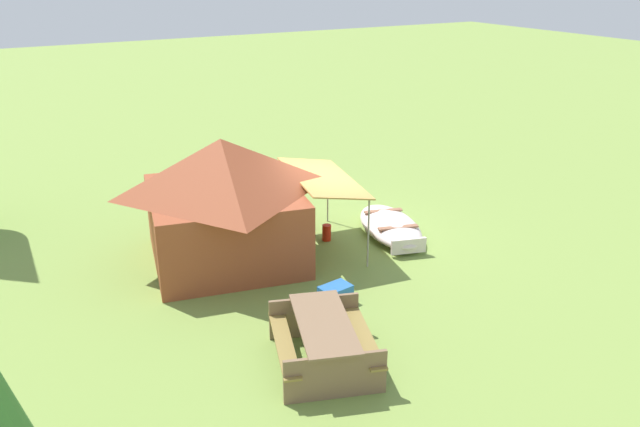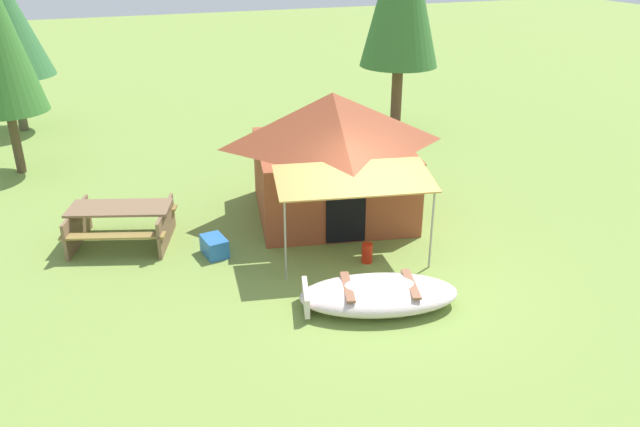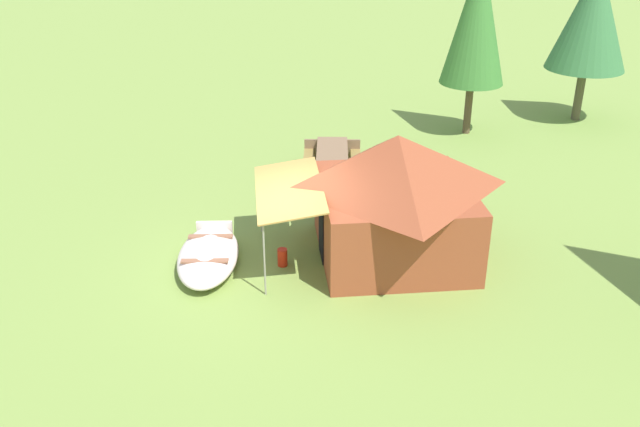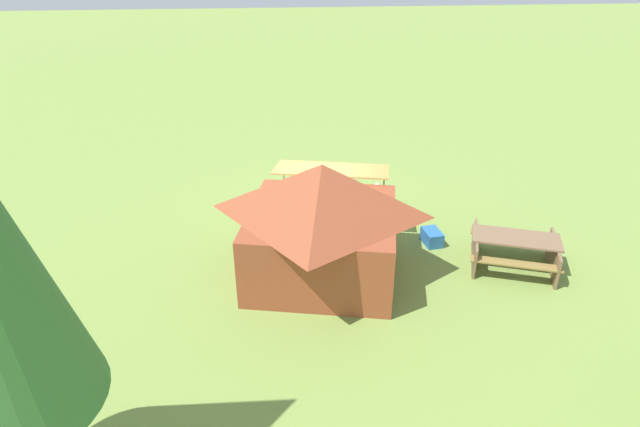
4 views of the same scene
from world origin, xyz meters
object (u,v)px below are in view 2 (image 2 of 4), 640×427
canvas_cabin_tent (332,153)px  fuel_can (367,253)px  picnic_table (121,220)px  cooler_box (214,246)px  pine_tree_back_right (2,19)px  beached_rowboat (378,294)px

canvas_cabin_tent → fuel_can: size_ratio=13.36×
picnic_table → cooler_box: 1.93m
pine_tree_back_right → picnic_table: bearing=-76.5°
fuel_can → pine_tree_back_right: (-6.21, 11.32, 3.06)m
beached_rowboat → picnic_table: (-3.60, 3.80, 0.26)m
fuel_can → beached_rowboat: bearing=-108.0°
beached_rowboat → picnic_table: 5.24m
canvas_cabin_tent → picnic_table: size_ratio=2.15×
fuel_can → cooler_box: bearing=153.3°
cooler_box → pine_tree_back_right: (-3.68, 10.05, 3.07)m
canvas_cabin_tent → pine_tree_back_right: size_ratio=1.00×
picnic_table → cooler_box: picnic_table is taller
beached_rowboat → pine_tree_back_right: pine_tree_back_right is taller
canvas_cabin_tent → cooler_box: bearing=-159.8°
picnic_table → fuel_can: picnic_table is taller
canvas_cabin_tent → cooler_box: size_ratio=8.59×
canvas_cabin_tent → pine_tree_back_right: 11.26m
beached_rowboat → canvas_cabin_tent: (0.68, 3.69, 1.12)m
beached_rowboat → cooler_box: 3.38m
cooler_box → pine_tree_back_right: pine_tree_back_right is taller
canvas_cabin_tent → fuel_can: canvas_cabin_tent is taller
beached_rowboat → fuel_can: bearing=72.0°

